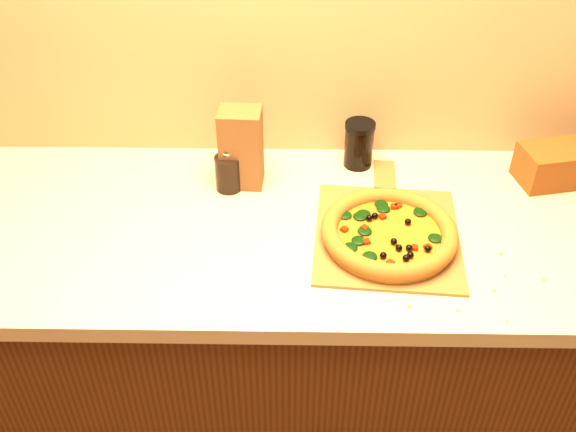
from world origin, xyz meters
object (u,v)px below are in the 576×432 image
object	(u,v)px
pizza_peel	(387,231)
pizza	(389,233)
dark_jar	(359,144)
pepper_grinder	(228,172)

from	to	relation	value
pizza_peel	pizza	bearing A→B (deg)	-87.32
dark_jar	pizza_peel	bearing A→B (deg)	-80.16
pizza	pepper_grinder	world-z (taller)	pepper_grinder
pizza_peel	dark_jar	bearing A→B (deg)	104.38
pizza_peel	pepper_grinder	xyz separation A→B (m)	(-0.38, 0.17, 0.05)
pizza_peel	dark_jar	xyz separation A→B (m)	(-0.05, 0.28, 0.06)
pizza_peel	pizza	world-z (taller)	pizza
pizza_peel	pepper_grinder	distance (m)	0.42
pepper_grinder	dark_jar	world-z (taller)	dark_jar
pizza_peel	dark_jar	world-z (taller)	dark_jar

